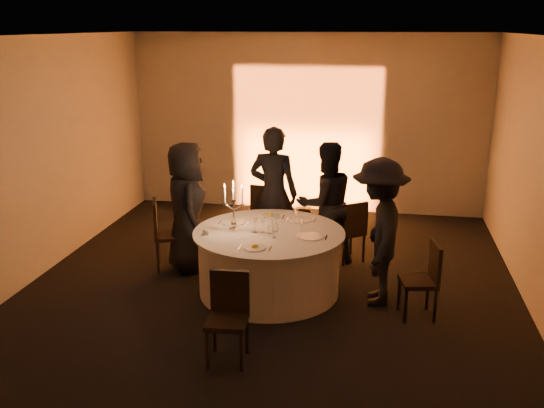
% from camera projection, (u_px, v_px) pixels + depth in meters
% --- Properties ---
extents(floor, '(7.00, 7.00, 0.00)m').
position_uv_depth(floor, '(269.00, 291.00, 7.37)').
color(floor, black).
rests_on(floor, ground).
extents(ceiling, '(7.00, 7.00, 0.00)m').
position_uv_depth(ceiling, '(269.00, 36.00, 6.52)').
color(ceiling, silver).
rests_on(ceiling, wall_back).
extents(wall_back, '(7.00, 0.00, 7.00)m').
position_uv_depth(wall_back, '(307.00, 124.00, 10.24)').
color(wall_back, '#B8B3AB').
rests_on(wall_back, floor).
extents(wall_front, '(7.00, 0.00, 7.00)m').
position_uv_depth(wall_front, '(162.00, 305.00, 3.65)').
color(wall_front, '#B8B3AB').
rests_on(wall_front, floor).
extents(wall_left, '(0.00, 7.00, 7.00)m').
position_uv_depth(wall_left, '(30.00, 161.00, 7.46)').
color(wall_left, '#B8B3AB').
rests_on(wall_left, floor).
extents(uplighter_fixture, '(0.25, 0.12, 0.10)m').
position_uv_depth(uplighter_fixture, '(303.00, 211.00, 10.38)').
color(uplighter_fixture, black).
rests_on(uplighter_fixture, floor).
extents(banquet_table, '(1.80, 1.80, 0.77)m').
position_uv_depth(banquet_table, '(269.00, 262.00, 7.26)').
color(banquet_table, black).
rests_on(banquet_table, floor).
extents(chair_left, '(0.52, 0.52, 0.93)m').
position_uv_depth(chair_left, '(164.00, 230.00, 7.95)').
color(chair_left, black).
rests_on(chair_left, floor).
extents(chair_back_left, '(0.50, 0.50, 0.98)m').
position_uv_depth(chair_back_left, '(268.00, 213.00, 8.55)').
color(chair_back_left, black).
rests_on(chair_back_left, floor).
extents(chair_back_right, '(0.53, 0.53, 0.86)m').
position_uv_depth(chair_back_right, '(351.00, 228.00, 8.15)').
color(chair_back_right, black).
rests_on(chair_back_right, floor).
extents(chair_right, '(0.44, 0.44, 0.86)m').
position_uv_depth(chair_right, '(425.00, 276.00, 6.62)').
color(chair_right, black).
rests_on(chair_right, floor).
extents(chair_front, '(0.40, 0.40, 0.87)m').
position_uv_depth(chair_front, '(228.00, 312.00, 5.78)').
color(chair_front, black).
rests_on(chair_front, floor).
extents(guest_left, '(0.83, 0.98, 1.70)m').
position_uv_depth(guest_left, '(187.00, 207.00, 7.84)').
color(guest_left, black).
rests_on(guest_left, floor).
extents(guest_back_left, '(0.72, 0.52, 1.84)m').
position_uv_depth(guest_back_left, '(274.00, 193.00, 8.20)').
color(guest_back_left, black).
rests_on(guest_back_left, floor).
extents(guest_back_right, '(1.01, 0.94, 1.67)m').
position_uv_depth(guest_back_right, '(326.00, 204.00, 8.04)').
color(guest_back_right, black).
rests_on(guest_back_right, floor).
extents(guest_right, '(0.67, 1.13, 1.71)m').
position_uv_depth(guest_right, '(379.00, 232.00, 6.87)').
color(guest_right, black).
rests_on(guest_right, floor).
extents(plate_left, '(0.35, 0.29, 0.08)m').
position_uv_depth(plate_left, '(233.00, 222.00, 7.44)').
color(plate_left, silver).
rests_on(plate_left, banquet_table).
extents(plate_back_left, '(0.35, 0.26, 0.08)m').
position_uv_depth(plate_back_left, '(270.00, 215.00, 7.69)').
color(plate_back_left, silver).
rests_on(plate_back_left, banquet_table).
extents(plate_back_right, '(0.36, 0.29, 0.01)m').
position_uv_depth(plate_back_right, '(301.00, 219.00, 7.57)').
color(plate_back_right, silver).
rests_on(plate_back_right, banquet_table).
extents(plate_right, '(0.36, 0.29, 0.01)m').
position_uv_depth(plate_right, '(311.00, 237.00, 6.96)').
color(plate_right, silver).
rests_on(plate_right, banquet_table).
extents(plate_front, '(0.35, 0.25, 0.08)m').
position_uv_depth(plate_front, '(255.00, 247.00, 6.61)').
color(plate_front, silver).
rests_on(plate_front, banquet_table).
extents(coffee_cup, '(0.11, 0.11, 0.07)m').
position_uv_depth(coffee_cup, '(206.00, 232.00, 7.04)').
color(coffee_cup, silver).
rests_on(coffee_cup, banquet_table).
extents(candelabra, '(0.26, 0.12, 0.61)m').
position_uv_depth(candelabra, '(234.00, 213.00, 7.15)').
color(candelabra, silver).
rests_on(candelabra, banquet_table).
extents(wine_glass_a, '(0.07, 0.07, 0.19)m').
position_uv_depth(wine_glass_a, '(302.00, 224.00, 6.98)').
color(wine_glass_a, white).
rests_on(wine_glass_a, banquet_table).
extents(wine_glass_b, '(0.07, 0.07, 0.19)m').
position_uv_depth(wine_glass_b, '(296.00, 213.00, 7.39)').
color(wine_glass_b, white).
rests_on(wine_glass_b, banquet_table).
extents(wine_glass_c, '(0.07, 0.07, 0.19)m').
position_uv_depth(wine_glass_c, '(274.00, 226.00, 6.90)').
color(wine_glass_c, white).
rests_on(wine_glass_c, banquet_table).
extents(wine_glass_d, '(0.07, 0.07, 0.19)m').
position_uv_depth(wine_glass_d, '(263.00, 221.00, 7.09)').
color(wine_glass_d, white).
rests_on(wine_glass_d, banquet_table).
extents(wine_glass_e, '(0.07, 0.07, 0.19)m').
position_uv_depth(wine_glass_e, '(255.00, 221.00, 7.08)').
color(wine_glass_e, white).
rests_on(wine_glass_e, banquet_table).
extents(tumbler_a, '(0.07, 0.07, 0.09)m').
position_uv_depth(tumbler_a, '(271.00, 230.00, 7.08)').
color(tumbler_a, white).
rests_on(tumbler_a, banquet_table).
extents(tumbler_b, '(0.07, 0.07, 0.09)m').
position_uv_depth(tumbler_b, '(275.00, 228.00, 7.14)').
color(tumbler_b, white).
rests_on(tumbler_b, banquet_table).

